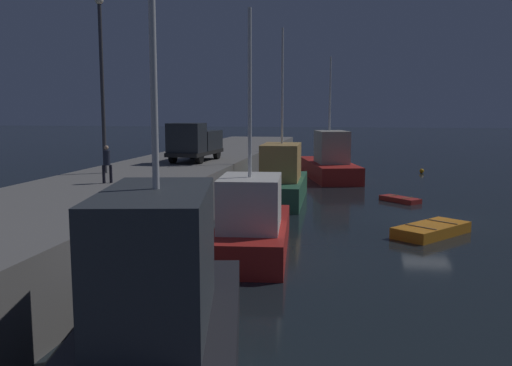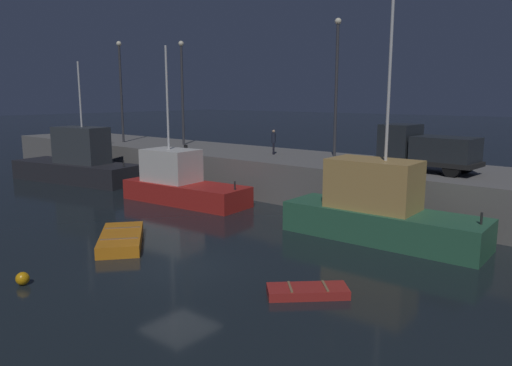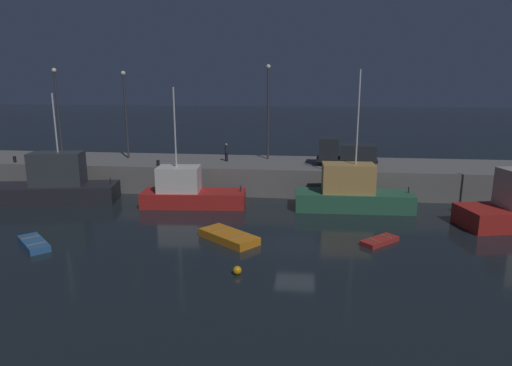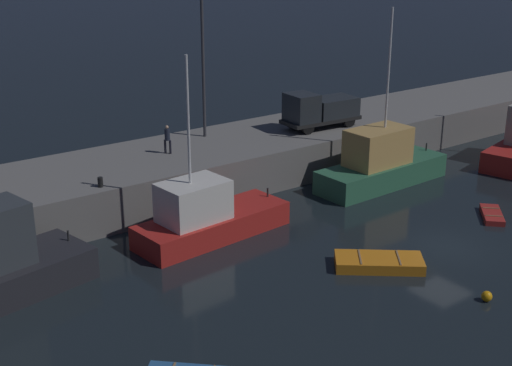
% 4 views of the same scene
% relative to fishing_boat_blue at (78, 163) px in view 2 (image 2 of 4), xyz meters
% --- Properties ---
extents(ground_plane, '(320.00, 320.00, 0.00)m').
position_rel_fishing_boat_blue_xyz_m(ground_plane, '(20.93, -7.99, -1.43)').
color(ground_plane, black).
extents(pier_quay, '(75.35, 7.74, 2.53)m').
position_rel_fishing_boat_blue_xyz_m(pier_quay, '(20.93, 7.26, -0.16)').
color(pier_quay, slate).
rests_on(pier_quay, ground).
extents(fishing_boat_blue, '(11.47, 5.35, 9.17)m').
position_rel_fishing_boat_blue_xyz_m(fishing_boat_blue, '(0.00, 0.00, 0.00)').
color(fishing_boat_blue, '#232328').
rests_on(fishing_boat_blue, ground).
extents(fishing_boat_white, '(9.33, 3.11, 10.97)m').
position_rel_fishing_boat_blue_xyz_m(fishing_boat_white, '(25.10, 0.60, -0.02)').
color(fishing_boat_white, '#2D6647').
rests_on(fishing_boat_white, ground).
extents(fishing_trawler_green, '(8.65, 3.55, 9.67)m').
position_rel_fishing_boat_blue_xyz_m(fishing_trawler_green, '(11.85, 0.15, -0.21)').
color(fishing_trawler_green, red).
rests_on(fishing_trawler_green, ground).
extents(dinghy_orange_near, '(2.67, 2.62, 0.34)m').
position_rel_fishing_boat_blue_xyz_m(dinghy_orange_near, '(26.25, -6.96, -1.28)').
color(dinghy_orange_near, '#B22823').
rests_on(dinghy_orange_near, ground).
extents(rowboat_white_mid, '(4.33, 4.00, 0.55)m').
position_rel_fishing_boat_blue_xyz_m(rowboat_white_mid, '(16.59, -7.60, -1.17)').
color(rowboat_white_mid, orange).
rests_on(rowboat_white_mid, ground).
extents(mooring_buoy_near, '(0.47, 0.47, 0.47)m').
position_rel_fishing_boat_blue_xyz_m(mooring_buoy_near, '(17.96, -12.67, -1.19)').
color(mooring_buoy_near, orange).
rests_on(mooring_buoy_near, ground).
extents(lamp_post_west, '(0.44, 0.44, 8.78)m').
position_rel_fishing_boat_blue_xyz_m(lamp_post_west, '(-2.37, 5.96, 6.18)').
color(lamp_post_west, '#38383D').
rests_on(lamp_post_west, pier_quay).
extents(lamp_post_east, '(0.44, 0.44, 8.55)m').
position_rel_fishing_boat_blue_xyz_m(lamp_post_east, '(3.61, 7.82, 6.05)').
color(lamp_post_east, '#38383D').
rests_on(lamp_post_east, pier_quay).
extents(lamp_post_central, '(0.44, 0.44, 9.15)m').
position_rel_fishing_boat_blue_xyz_m(lamp_post_central, '(17.58, 9.15, 6.37)').
color(lamp_post_central, '#38383D').
rests_on(lamp_post_central, pier_quay).
extents(utility_truck, '(5.58, 2.52, 2.53)m').
position_rel_fishing_boat_blue_xyz_m(utility_truck, '(24.95, 6.30, 2.37)').
color(utility_truck, black).
rests_on(utility_truck, pier_quay).
extents(dockworker, '(0.45, 0.45, 1.74)m').
position_rel_fishing_boat_blue_xyz_m(dockworker, '(13.73, 7.25, 2.09)').
color(dockworker, black).
rests_on(dockworker, pier_quay).
extents(bollard_west, '(0.28, 0.28, 0.59)m').
position_rel_fishing_boat_blue_xyz_m(bollard_west, '(-6.26, 4.26, 1.39)').
color(bollard_west, black).
rests_on(bollard_west, pier_quay).
extents(bollard_central, '(0.28, 0.28, 0.52)m').
position_rel_fishing_boat_blue_xyz_m(bollard_central, '(-2.41, 3.76, 1.36)').
color(bollard_central, black).
rests_on(bollard_central, pier_quay).
extents(bollard_east, '(0.28, 0.28, 0.53)m').
position_rel_fishing_boat_blue_xyz_m(bollard_east, '(7.93, 4.16, 1.37)').
color(bollard_east, black).
rests_on(bollard_east, pier_quay).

